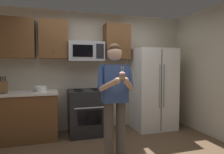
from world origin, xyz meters
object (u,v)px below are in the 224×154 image
cupcake (122,75)px  refrigerator (153,89)px  microwave (86,52)px  person (115,94)px  knife_block (2,87)px  oven_range (87,112)px  bowl_large_white (41,89)px

cupcake → refrigerator: bearing=48.9°
microwave → person: microwave is taller
refrigerator → knife_block: size_ratio=5.63×
refrigerator → oven_range: bearing=178.5°
bowl_large_white → person: bearing=-45.6°
refrigerator → knife_block: (-3.06, 0.01, 0.13)m
microwave → refrigerator: 1.72m
oven_range → knife_block: knife_block is taller
oven_range → microwave: 1.26m
microwave → bowl_large_white: microwave is taller
knife_block → cupcake: (1.80, -1.46, 0.26)m
microwave → refrigerator: size_ratio=0.41×
microwave → knife_block: size_ratio=2.31×
oven_range → bowl_large_white: (-0.90, 0.00, 0.52)m
refrigerator → person: size_ratio=1.02×
refrigerator → person: (-1.26, -1.12, 0.10)m
knife_block → person: 2.12m
microwave → cupcake: size_ratio=4.26×
microwave → bowl_large_white: 1.17m
microwave → knife_block: microwave is taller
person → cupcake: bearing=-90.0°
knife_block → cupcake: cupcake is taller
bowl_large_white → cupcake: cupcake is taller
oven_range → person: bearing=-78.4°
knife_block → person: (1.80, -1.13, -0.04)m
oven_range → person: size_ratio=0.53×
oven_range → cupcake: (0.24, -1.49, 0.83)m
microwave → person: 1.49m
refrigerator → bowl_large_white: bearing=179.1°
microwave → cupcake: bearing=-81.6°
cupcake → bowl_large_white: bearing=127.4°
cupcake → oven_range: bearing=99.1°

